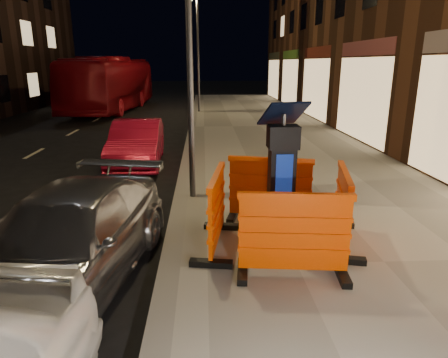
{
  "coord_description": "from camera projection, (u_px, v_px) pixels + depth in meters",
  "views": [
    {
      "loc": [
        0.5,
        -4.92,
        2.84
      ],
      "look_at": [
        0.8,
        1.0,
        1.1
      ],
      "focal_mm": 32.0,
      "sensor_mm": 36.0,
      "label": 1
    }
  ],
  "objects": [
    {
      "name": "ground_plane",
      "position": [
        170.0,
        277.0,
        5.49
      ],
      "size": [
        120.0,
        120.0,
        0.0
      ],
      "primitive_type": "plane",
      "color": "black",
      "rests_on": "ground"
    },
    {
      "name": "sidewalk",
      "position": [
        383.0,
        266.0,
        5.62
      ],
      "size": [
        6.0,
        60.0,
        0.15
      ],
      "primitive_type": "cube",
      "color": "gray",
      "rests_on": "ground"
    },
    {
      "name": "kerb",
      "position": [
        170.0,
        272.0,
        5.47
      ],
      "size": [
        0.3,
        60.0,
        0.15
      ],
      "primitive_type": "cube",
      "color": "slate",
      "rests_on": "ground"
    },
    {
      "name": "parking_kiosk",
      "position": [
        281.0,
        180.0,
        5.85
      ],
      "size": [
        0.76,
        0.76,
        2.05
      ],
      "primitive_type": "cube",
      "rotation": [
        0.0,
        0.0,
        -0.19
      ],
      "color": "black",
      "rests_on": "sidewalk"
    },
    {
      "name": "barrier_front",
      "position": [
        294.0,
        236.0,
        5.06
      ],
      "size": [
        1.52,
        0.76,
        1.14
      ],
      "primitive_type": "cube",
      "rotation": [
        0.0,
        0.0,
        -0.11
      ],
      "color": "#FC4700",
      "rests_on": "sidewalk"
    },
    {
      "name": "barrier_back",
      "position": [
        270.0,
        190.0,
        6.88
      ],
      "size": [
        1.57,
        0.94,
        1.14
      ],
      "primitive_type": "cube",
      "rotation": [
        0.0,
        0.0,
        -0.25
      ],
      "color": "#FC4700",
      "rests_on": "sidewalk"
    },
    {
      "name": "barrier_kerbside",
      "position": [
        217.0,
        210.0,
        5.93
      ],
      "size": [
        0.83,
        1.54,
        1.14
      ],
      "primitive_type": "cube",
      "rotation": [
        0.0,
        0.0,
        1.41
      ],
      "color": "#FC4700",
      "rests_on": "sidewalk"
    },
    {
      "name": "barrier_bldgside",
      "position": [
        342.0,
        208.0,
        6.02
      ],
      "size": [
        0.92,
        1.57,
        1.14
      ],
      "primitive_type": "cube",
      "rotation": [
        0.0,
        0.0,
        1.34
      ],
      "color": "#FC4700",
      "rests_on": "sidewalk"
    },
    {
      "name": "car_silver",
      "position": [
        71.0,
        284.0,
        5.32
      ],
      "size": [
        2.45,
        4.52,
        1.24
      ],
      "primitive_type": "imported",
      "rotation": [
        0.0,
        0.0,
        -0.17
      ],
      "color": "#A4A4A8",
      "rests_on": "ground"
    },
    {
      "name": "car_red",
      "position": [
        138.0,
        164.0,
        11.56
      ],
      "size": [
        1.5,
        3.85,
        1.25
      ],
      "primitive_type": "imported",
      "rotation": [
        0.0,
        0.0,
        0.05
      ],
      "color": "#A80F2A",
      "rests_on": "ground"
    },
    {
      "name": "bus_doubledecker",
      "position": [
        114.0,
        110.0,
        24.45
      ],
      "size": [
        3.41,
        11.45,
        3.15
      ],
      "primitive_type": "imported",
      "rotation": [
        0.0,
        0.0,
        -0.07
      ],
      "color": "maroon",
      "rests_on": "ground"
    },
    {
      "name": "street_lamp_mid",
      "position": [
        189.0,
        45.0,
        7.49
      ],
      "size": [
        0.12,
        0.12,
        6.0
      ],
      "primitive_type": "cylinder",
      "color": "#3F3F44",
      "rests_on": "sidewalk"
    },
    {
      "name": "street_lamp_far",
      "position": [
        198.0,
        56.0,
        21.86
      ],
      "size": [
        0.12,
        0.12,
        6.0
      ],
      "primitive_type": "cylinder",
      "color": "#3F3F44",
      "rests_on": "sidewalk"
    }
  ]
}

